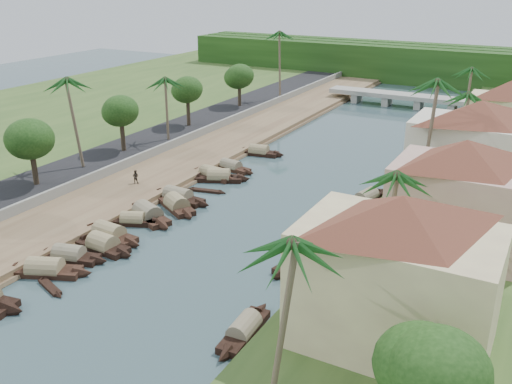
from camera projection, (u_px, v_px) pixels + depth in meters
The scene contains 42 objects.
ground at pixel (172, 274), 47.62m from camera, with size 220.00×220.00×0.00m, color #364C51.
left_bank at pixel (164, 171), 70.98m from camera, with size 10.00×180.00×0.80m, color brown.
right_bank at pixel (454, 226), 55.29m from camera, with size 16.00×180.00×1.20m, color #314E1F.
road at pixel (111, 159), 74.67m from camera, with size 8.00×180.00×1.40m, color black.
retaining_wall at pixel (137, 159), 72.51m from camera, with size 0.40×180.00×1.10m, color gray.
treeline at pixel (437, 65), 128.00m from camera, with size 120.00×14.00×8.00m.
bridge at pixel (403, 97), 105.91m from camera, with size 28.00×4.00×2.40m.
building_near at pixel (396, 271), 35.20m from camera, with size 14.85×14.85×10.20m.
building_mid at pixel (460, 194), 47.93m from camera, with size 14.11×14.11×9.70m.
building_far at pixel (475, 148), 59.74m from camera, with size 15.59×15.59×10.20m.
building_distant at pixel (507, 114), 75.85m from camera, with size 12.62×12.62×9.20m.
sampan_2 at pixel (45, 270), 47.50m from camera, with size 8.30×4.79×2.20m.
sampan_3 at pixel (69, 256), 49.84m from camera, with size 7.68×3.43×2.05m.
sampan_4 at pixel (109, 235), 53.86m from camera, with size 8.32×2.45×2.32m.
sampan_5 at pixel (103, 246), 51.70m from camera, with size 7.34×2.33×2.30m.
sampan_6 at pixel (148, 215), 58.18m from camera, with size 8.56×5.03×2.49m.
sampan_7 at pixel (133, 221), 56.91m from camera, with size 6.74×3.99×1.86m.
sampan_8 at pixel (177, 205), 60.55m from camera, with size 7.46×5.33×2.33m.
sampan_9 at pixel (178, 197), 62.78m from camera, with size 8.88×2.25×2.22m.
sampan_10 at pixel (211, 175), 69.66m from camera, with size 7.91×2.38×2.16m.
sampan_11 at pixel (219, 177), 68.74m from camera, with size 7.81×4.76×2.24m.
sampan_12 at pixel (231, 167), 72.49m from camera, with size 7.83×2.75×1.88m.
sampan_13 at pixel (259, 152), 78.43m from camera, with size 7.66×2.69×2.08m.
sampan_14 at pixel (244, 330), 39.59m from camera, with size 1.96×7.87×1.93m.
sampan_15 at pixel (302, 261), 48.95m from camera, with size 3.63×8.20×2.16m.
sampan_16 at pixel (366, 198), 62.52m from camera, with size 3.22×8.10×1.98m.
canoe_1 at pixel (50, 287), 45.47m from camera, with size 4.22×2.07×0.69m.
canoe_2 at pixel (206, 191), 65.39m from camera, with size 4.99×1.73×0.72m.
palm_0 at pixel (278, 243), 28.35m from camera, with size 3.20×3.20×11.62m.
palm_1 at pixel (392, 176), 42.42m from camera, with size 3.20×3.20×9.96m.
palm_2 at pixel (433, 84), 54.73m from camera, with size 3.20×3.20×14.22m.
palm_3 at pixel (465, 96), 66.80m from camera, with size 3.20×3.20×10.59m.
palm_5 at pixel (72, 82), 65.79m from camera, with size 3.20×3.20×12.09m.
palm_6 at pixel (165, 80), 77.74m from camera, with size 3.20×3.20×10.09m.
palm_7 at pixel (471, 70), 81.03m from camera, with size 3.20×3.20×11.06m.
palm_8 at pixel (281, 34), 102.45m from camera, with size 3.20×3.20×13.52m.
tree_2 at pixel (30, 140), 61.98m from camera, with size 5.22×5.22×7.35m.
tree_3 at pixel (121, 112), 73.93m from camera, with size 4.65×4.65×7.23m.
tree_4 at pixel (187, 90), 86.17m from camera, with size 4.52×4.52×7.36m.
tree_5 at pixel (239, 77), 99.10m from camera, with size 4.86×4.86×7.13m.
tree_7 at pixel (431, 369), 26.74m from camera, with size 4.78×4.78×7.10m.
person_far at pixel (136, 177), 65.57m from camera, with size 0.76×0.60×1.57m, color #312A22.
Camera 1 is at (26.25, -33.39, 23.69)m, focal length 40.00 mm.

